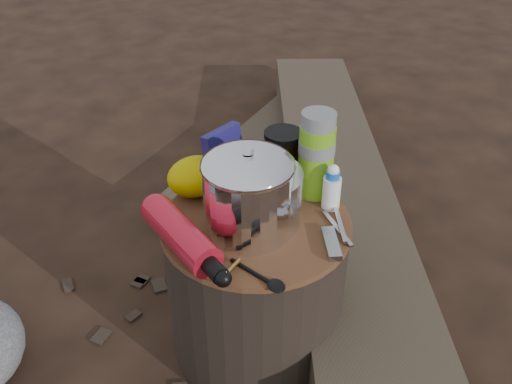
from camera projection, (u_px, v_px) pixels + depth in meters
name	position (u px, v px, depth m)	size (l,w,h in m)	color
ground	(256.00, 339.00, 1.49)	(60.00, 60.00, 0.00)	black
stump	(256.00, 285.00, 1.38)	(0.43, 0.43, 0.40)	black
log_main	(334.00, 180.00, 1.98)	(0.33, 1.95, 0.16)	#3D3327
log_small	(256.00, 147.00, 2.25)	(0.20, 1.10, 0.09)	#3D3327
foil_windscreen	(256.00, 196.00, 1.24)	(0.21, 0.21, 0.13)	silver
camping_pot	(248.00, 192.00, 1.19)	(0.20, 0.20, 0.20)	silver
fuel_bottle	(181.00, 235.00, 1.17)	(0.07, 0.30, 0.07)	#B41629
thermos	(316.00, 155.00, 1.30)	(0.08, 0.08, 0.21)	#6CAB1B
travel_mug	(283.00, 157.00, 1.37)	(0.09, 0.09, 0.13)	black
stuff_sack	(196.00, 176.00, 1.33)	(0.14, 0.11, 0.10)	#BDA400
food_pouch	(224.00, 157.00, 1.36)	(0.11, 0.03, 0.14)	navy
multitool	(331.00, 243.00, 1.19)	(0.03, 0.10, 0.01)	#A7A7AB
pot_grabber	(337.00, 227.00, 1.23)	(0.03, 0.13, 0.01)	#A7A7AB
spork	(253.00, 272.00, 1.12)	(0.03, 0.13, 0.01)	black
squeeze_bottle	(332.00, 189.00, 1.28)	(0.04, 0.04, 0.10)	white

